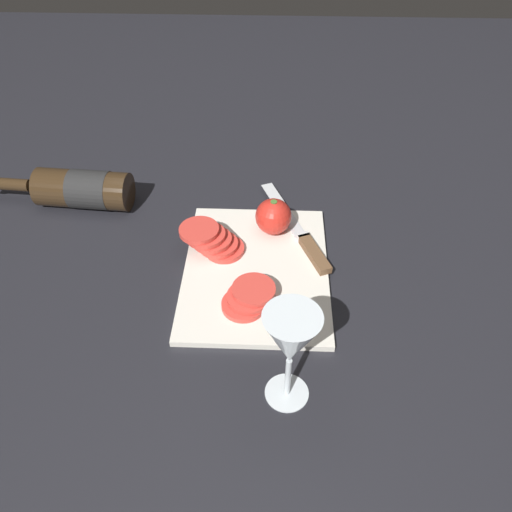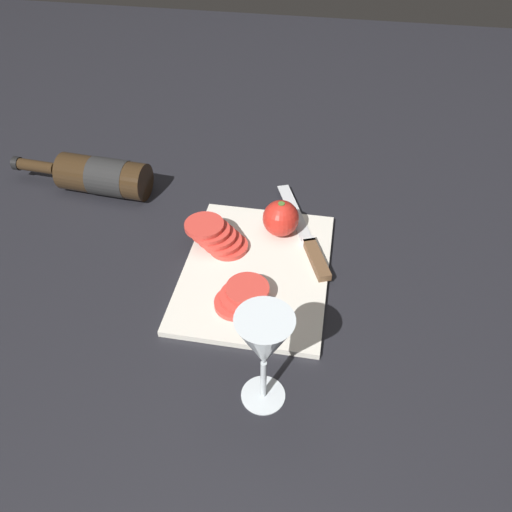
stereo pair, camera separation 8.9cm
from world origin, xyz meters
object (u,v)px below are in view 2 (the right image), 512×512
Objects in this scene: whole_tomato at (281,218)px; knife at (311,247)px; tomato_slice_stack_far at (216,236)px; tomato_slice_stack_near at (242,296)px; wine_bottle at (100,176)px; wine_glass at (264,345)px.

whole_tomato is 0.08m from knife.
knife is (-0.04, -0.06, -0.03)m from whole_tomato.
whole_tomato is at bearing -62.36° from tomato_slice_stack_far.
wine_bottle is at bearing 52.87° from tomato_slice_stack_near.
wine_glass is at bearing -158.65° from tomato_slice_stack_near.
knife is at bearing -83.72° from tomato_slice_stack_far.
wine_bottle is 0.33m from tomato_slice_stack_far.
wine_glass is 0.34m from knife.
wine_glass is (-0.44, -0.43, 0.08)m from wine_bottle.
tomato_slice_stack_far is (-0.06, 0.11, -0.01)m from whole_tomato.
tomato_slice_stack_far reaches higher than tomato_slice_stack_near.
tomato_slice_stack_far is at bearing 117.64° from whole_tomato.
knife is 3.13× the size of tomato_slice_stack_near.
tomato_slice_stack_far is at bearing 25.06° from wine_glass.
wine_glass reaches higher than wine_bottle.
whole_tomato is at bearing 4.04° from wine_glass.
tomato_slice_stack_far is at bearing 29.34° from tomato_slice_stack_near.
tomato_slice_stack_near is (-0.28, -0.37, -0.01)m from wine_bottle.
whole_tomato is at bearing 35.80° from knife.
whole_tomato reaches higher than knife.
wine_bottle is 1.12× the size of knife.
wine_glass is at bearing -135.71° from wine_bottle.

